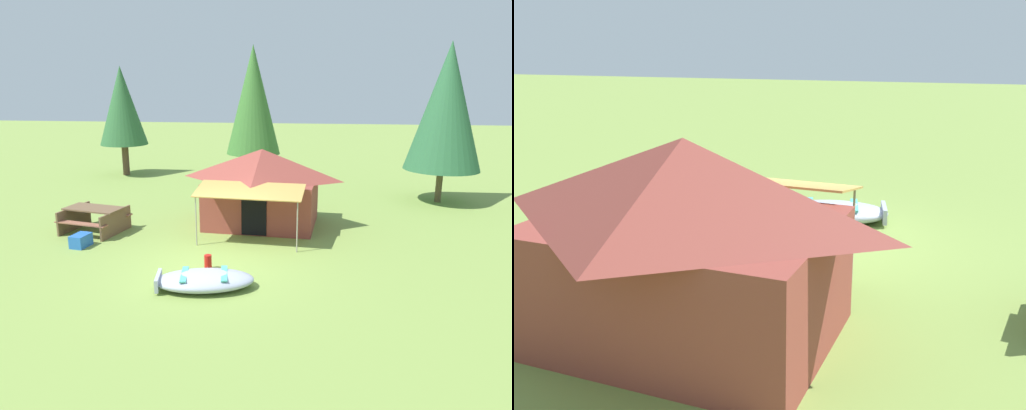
# 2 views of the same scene
# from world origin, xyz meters

# --- Properties ---
(ground_plane) EXTENTS (80.00, 80.00, 0.00)m
(ground_plane) POSITION_xyz_m (0.00, 0.00, 0.00)
(ground_plane) COLOR olive
(beached_rowboat) EXTENTS (2.40, 1.52, 0.39)m
(beached_rowboat) POSITION_xyz_m (0.09, -1.39, 0.20)
(beached_rowboat) COLOR #A3AABF
(beached_rowboat) RESTS_ON ground_plane
(canvas_cabin_tent) EXTENTS (3.89, 4.15, 2.45)m
(canvas_cabin_tent) POSITION_xyz_m (0.89, 3.71, 1.27)
(canvas_cabin_tent) COLOR brown
(canvas_cabin_tent) RESTS_ON ground_plane
(fuel_can) EXTENTS (0.24, 0.24, 0.37)m
(fuel_can) POSITION_xyz_m (-0.06, -0.25, 0.18)
(fuel_can) COLOR red
(fuel_can) RESTS_ON ground_plane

